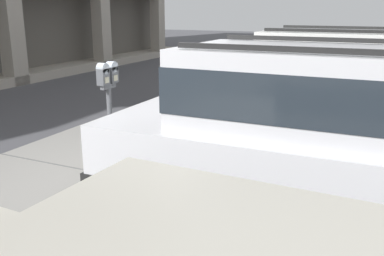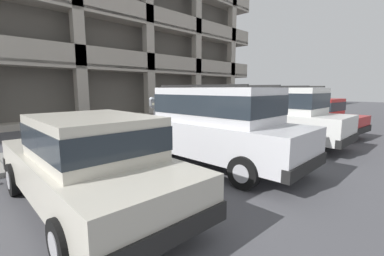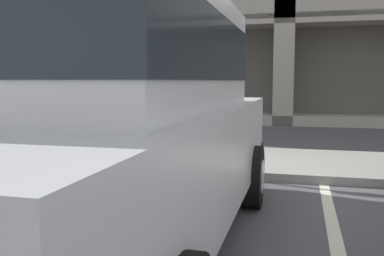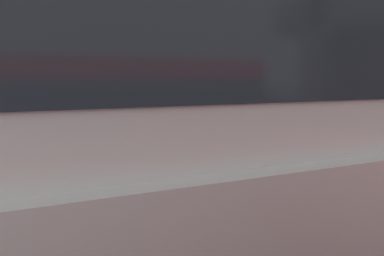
# 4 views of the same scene
# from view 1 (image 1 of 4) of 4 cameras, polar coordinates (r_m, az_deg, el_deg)

# --- Properties ---
(ground_plane) EXTENTS (80.00, 80.00, 0.10)m
(ground_plane) POSITION_cam_1_polar(r_m,az_deg,el_deg) (5.99, -8.45, -8.17)
(ground_plane) COLOR #4C4C51
(sidewalk) EXTENTS (40.00, 2.20, 0.12)m
(sidewalk) POSITION_cam_1_polar(r_m,az_deg,el_deg) (6.71, -17.84, -5.10)
(sidewalk) COLOR gray
(sidewalk) RESTS_ON ground_plane
(parking_stall_lines) EXTENTS (13.02, 4.80, 0.01)m
(parking_stall_lines) POSITION_cam_1_polar(r_m,az_deg,el_deg) (6.80, 9.18, -4.78)
(parking_stall_lines) COLOR silver
(parking_stall_lines) RESTS_ON ground_plane
(silver_suv) EXTENTS (2.04, 4.79, 2.03)m
(silver_suv) POSITION_cam_1_polar(r_m,az_deg,el_deg) (4.68, 16.45, -0.67)
(silver_suv) COLOR silver
(silver_suv) RESTS_ON ground_plane
(dark_hatchback) EXTENTS (2.03, 4.79, 2.03)m
(dark_hatchback) POSITION_cam_1_polar(r_m,az_deg,el_deg) (8.06, 19.55, 5.73)
(dark_hatchback) COLOR silver
(dark_hatchback) RESTS_ON ground_plane
(blue_coupe) EXTENTS (2.09, 4.61, 1.54)m
(blue_coupe) POSITION_cam_1_polar(r_m,az_deg,el_deg) (10.96, 21.38, 6.55)
(blue_coupe) COLOR red
(blue_coupe) RESTS_ON ground_plane
(parking_meter_near) EXTENTS (0.35, 0.12, 1.55)m
(parking_meter_near) POSITION_cam_1_polar(r_m,az_deg,el_deg) (5.90, -11.07, 4.80)
(parking_meter_near) COLOR #595B60
(parking_meter_near) RESTS_ON sidewalk
(fire_hydrant) EXTENTS (0.30, 0.30, 0.70)m
(fire_hydrant) POSITION_cam_1_polar(r_m,az_deg,el_deg) (10.54, 3.94, 5.30)
(fire_hydrant) COLOR red
(fire_hydrant) RESTS_ON sidewalk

